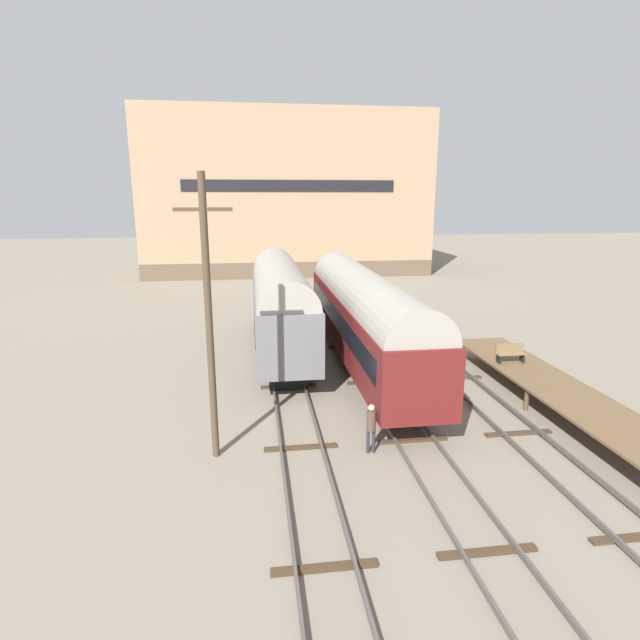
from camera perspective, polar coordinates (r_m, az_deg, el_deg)
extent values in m
plane|color=slate|center=(21.73, 8.07, -9.96)|extent=(200.00, 200.00, 0.00)
cube|color=#4C4742|center=(20.93, -5.02, -10.28)|extent=(0.08, 60.00, 0.16)
cube|color=#4C4742|center=(21.03, -1.05, -10.10)|extent=(0.08, 60.00, 0.16)
cube|color=#3D2D1E|center=(13.38, 0.52, -26.44)|extent=(2.60, 0.24, 0.10)
cube|color=#3D2D1E|center=(18.34, -2.23, -14.35)|extent=(2.60, 0.24, 0.10)
cube|color=#3D2D1E|center=(23.78, -3.63, -7.57)|extent=(2.60, 0.24, 0.10)
cube|color=#3D2D1E|center=(29.45, -4.47, -3.35)|extent=(2.60, 0.24, 0.10)
cube|color=#3D2D1E|center=(35.22, -5.04, -0.51)|extent=(2.60, 0.24, 0.10)
cube|color=#3D2D1E|center=(41.06, -5.44, 1.54)|extent=(2.60, 0.24, 0.10)
cube|color=#3D2D1E|center=(46.94, -5.75, 3.07)|extent=(2.60, 0.24, 0.10)
cube|color=#4C4742|center=(21.48, 6.21, -9.66)|extent=(0.08, 60.00, 0.16)
cube|color=#4C4742|center=(21.85, 9.92, -9.37)|extent=(0.08, 60.00, 0.16)
cube|color=#3D2D1E|center=(14.43, 18.57, -23.81)|extent=(2.60, 0.24, 0.10)
cube|color=#3D2D1E|center=(19.12, 10.54, -13.35)|extent=(2.60, 0.24, 0.10)
cube|color=#3D2D1E|center=(24.39, 6.17, -7.07)|extent=(2.60, 0.24, 0.10)
cube|color=#3D2D1E|center=(29.94, 3.46, -3.05)|extent=(2.60, 0.24, 0.10)
cube|color=#3D2D1E|center=(35.63, 1.61, -0.29)|extent=(2.60, 0.24, 0.10)
cube|color=#3D2D1E|center=(41.41, 0.28, 1.70)|extent=(2.60, 0.24, 0.10)
cube|color=#3D2D1E|center=(47.25, -0.73, 3.21)|extent=(2.60, 0.24, 0.10)
cube|color=#4C4742|center=(22.78, 16.48, -8.77)|extent=(0.08, 60.00, 0.16)
cube|color=#4C4742|center=(23.39, 19.73, -8.43)|extent=(0.08, 60.00, 0.16)
cube|color=#3D2D1E|center=(16.48, 32.46, -20.21)|extent=(2.60, 0.24, 0.10)
cube|color=#3D2D1E|center=(20.71, 21.72, -11.93)|extent=(2.60, 0.24, 0.10)
cube|color=#3D2D1E|center=(25.66, 15.23, -6.43)|extent=(2.60, 0.24, 0.10)
cube|color=#3D2D1E|center=(30.98, 10.99, -2.70)|extent=(2.60, 0.24, 0.10)
cube|color=#3D2D1E|center=(36.51, 8.03, -0.08)|extent=(2.60, 0.24, 0.10)
cube|color=#3D2D1E|center=(42.17, 5.85, 1.85)|extent=(2.60, 0.24, 0.10)
cube|color=#3D2D1E|center=(47.91, 4.19, 3.32)|extent=(2.60, 0.24, 0.10)
cube|color=black|center=(32.40, 2.55, -0.91)|extent=(1.80, 2.40, 1.00)
cube|color=black|center=(21.06, 8.51, -9.28)|extent=(1.80, 2.40, 1.00)
cube|color=#5B1919|center=(26.11, 4.96, -0.32)|extent=(2.90, 18.87, 2.72)
cube|color=black|center=(26.04, 4.97, 0.38)|extent=(2.94, 17.36, 0.98)
cylinder|color=gray|center=(25.82, 5.02, 2.61)|extent=(2.76, 18.49, 2.76)
cube|color=black|center=(33.80, -4.94, -0.33)|extent=(1.80, 2.40, 1.00)
cube|color=black|center=(24.39, -3.78, -5.89)|extent=(1.80, 2.40, 1.00)
cube|color=slate|center=(28.57, -4.53, 1.11)|extent=(2.96, 15.12, 2.92)
cube|color=black|center=(28.50, -4.55, 1.80)|extent=(3.00, 13.91, 1.05)
cylinder|color=gray|center=(28.29, -4.59, 4.00)|extent=(2.81, 14.82, 2.81)
cube|color=brown|center=(23.35, 25.29, -6.91)|extent=(2.78, 14.68, 0.10)
cylinder|color=brown|center=(28.94, 15.49, -3.28)|extent=(0.20, 0.20, 0.92)
cylinder|color=brown|center=(29.99, 19.86, -3.02)|extent=(0.20, 0.20, 0.92)
cylinder|color=brown|center=(22.89, 22.53, -8.41)|extent=(0.20, 0.20, 0.92)
cylinder|color=brown|center=(24.20, 27.66, -7.76)|extent=(0.20, 0.20, 0.92)
cube|color=brown|center=(25.54, 20.99, -3.65)|extent=(1.40, 0.40, 0.06)
cube|color=brown|center=(25.61, 20.86, -2.99)|extent=(1.40, 0.06, 0.45)
cube|color=black|center=(25.33, 19.76, -4.23)|extent=(0.06, 0.40, 0.40)
cube|color=black|center=(25.89, 22.10, -4.05)|extent=(0.06, 0.40, 0.40)
cylinder|color=#282833|center=(17.98, 5.50, -13.65)|extent=(0.12, 0.12, 0.86)
cylinder|color=#282833|center=(18.02, 6.14, -13.59)|extent=(0.12, 0.12, 0.86)
cylinder|color=#4C382D|center=(17.65, 5.88, -11.35)|extent=(0.32, 0.32, 0.72)
sphere|color=tan|center=(17.46, 5.92, -9.94)|extent=(0.23, 0.23, 0.23)
cylinder|color=#473828|center=(16.57, -12.56, -0.34)|extent=(0.24, 0.24, 9.49)
cube|color=#473828|center=(16.10, -13.24, 12.21)|extent=(1.80, 0.12, 0.12)
cube|color=brown|center=(61.46, -3.76, 6.44)|extent=(32.47, 11.60, 1.82)
cube|color=#9E7F60|center=(60.98, -3.89, 14.94)|extent=(32.47, 11.60, 16.36)
cube|color=black|center=(55.15, -3.47, 15.08)|extent=(22.73, 0.10, 1.20)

